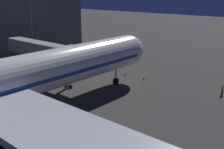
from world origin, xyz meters
The scene contains 6 objects.
ground_plane centered at (0.00, 0.00, 0.00)m, with size 320.00×320.00×0.00m, color #383533.
jet_bridge centered at (10.42, -8.58, 5.69)m, with size 19.05×3.40×7.23m.
apron_floodlight_mast centered at (25.50, -15.63, 10.18)m, with size 2.90×0.50×17.49m.
ground_crew_by_belt_loader centered at (-15.93, -22.69, 0.99)m, with size 0.40×0.40×1.81m.
traffic_cone_nose_port centered at (-2.20, -20.60, 0.28)m, with size 0.36×0.36×0.55m, color orange.
traffic_cone_nose_starboard centered at (2.20, -20.60, 0.28)m, with size 0.36×0.36×0.55m, color orange.
Camera 1 is at (-29.79, 20.55, 15.92)m, focal length 44.53 mm.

